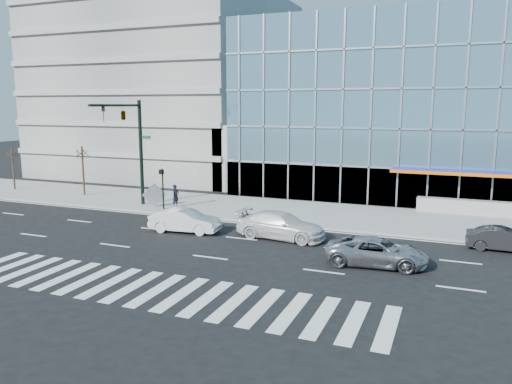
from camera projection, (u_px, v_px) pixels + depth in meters
The scene contains 16 objects.
ground at pixel (241, 239), 29.41m from camera, with size 160.00×160.00×0.00m, color black.
sidewalk at pixel (285, 211), 36.70m from camera, with size 120.00×8.00×0.15m, color gray.
theatre_building at pixel (489, 108), 46.72m from camera, with size 42.00×26.00×15.00m, color #6997AF.
parking_garage at pixel (174, 86), 58.81m from camera, with size 24.00×24.00×20.00m, color gray.
ramp_block at pixel (259, 156), 47.55m from camera, with size 6.00×8.00×6.00m, color gray.
tower_backdrop at pixel (243, 23), 100.29m from camera, with size 14.00×14.00×48.00m, color gray.
traffic_signal at pixel (129, 127), 36.57m from camera, with size 1.14×5.74×8.00m.
ped_signal_post at pixel (162, 183), 36.69m from camera, with size 0.30×0.33×3.00m.
street_tree_near at pixel (82, 153), 42.24m from camera, with size 1.10×1.10×4.23m.
street_tree_far at pixel (12, 153), 45.24m from camera, with size 1.10×1.10×3.87m.
silver_suv at pixel (377, 252), 24.40m from camera, with size 2.27×4.92×1.37m, color #ABABAF.
white_suv at pixel (281, 225), 29.34m from camera, with size 2.17×5.35×1.55m, color silver.
white_sedan at pixel (185, 221), 30.82m from camera, with size 1.53×4.38×1.44m, color silver.
dark_sedan at pixel (504, 239), 26.83m from camera, with size 1.34×3.84×1.27m, color black.
pedestrian at pixel (176, 196), 37.62m from camera, with size 0.63×0.41×1.71m, color black.
tilted_panel at pixel (154, 195), 37.69m from camera, with size 1.30×0.06×1.30m, color #A1A1A1.
Camera 1 is at (11.46, -26.11, 7.76)m, focal length 35.00 mm.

